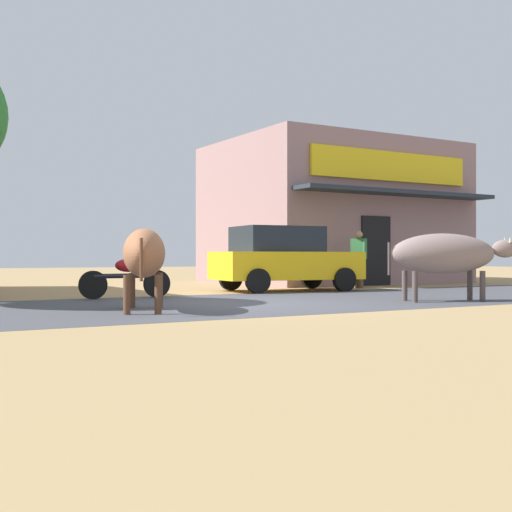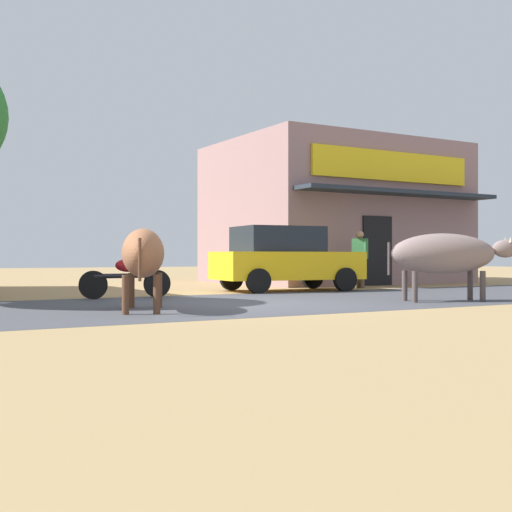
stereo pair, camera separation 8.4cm
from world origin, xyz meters
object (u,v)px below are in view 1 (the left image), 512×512
Objects in this scene: pedestrian_by_shop at (359,254)px; cow_far_dark at (446,254)px; parked_motorcycle at (127,276)px; cow_near_brown at (144,254)px; parked_hatchback_car at (284,258)px.

cow_far_dark is at bearing -111.56° from pedestrian_by_shop.
parked_motorcycle is at bearing 141.38° from cow_far_dark.
cow_near_brown is at bearing -104.94° from parked_motorcycle.
cow_near_brown is 1.62× the size of pedestrian_by_shop.
parked_motorcycle is at bearing 75.06° from cow_near_brown.
parked_motorcycle is 6.56m from cow_far_dark.
pedestrian_by_shop is (2.70, 0.30, 0.10)m from parked_hatchback_car.
parked_hatchback_car is at bearing 10.84° from parked_motorcycle.
cow_near_brown is 9.19m from pedestrian_by_shop.
parked_motorcycle is at bearing -170.82° from pedestrian_by_shop.
parked_hatchback_car is at bearing 97.17° from cow_far_dark.
pedestrian_by_shop reaches higher than parked_motorcycle.
parked_hatchback_car reaches higher than cow_far_dark.
parked_hatchback_car is 6.76m from cow_near_brown.
cow_far_dark is at bearing -82.83° from parked_hatchback_car.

